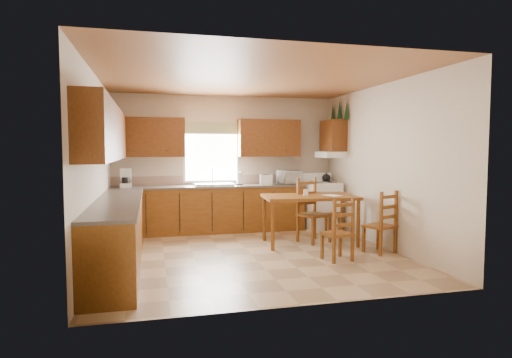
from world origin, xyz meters
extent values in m
plane|color=tan|center=(0.00, 0.00, 0.00)|extent=(4.50, 4.50, 0.00)
plane|color=#975D32|center=(0.00, 0.00, 2.70)|extent=(4.50, 4.50, 0.00)
plane|color=beige|center=(-2.25, 0.00, 1.35)|extent=(4.50, 4.50, 0.00)
plane|color=beige|center=(2.25, 0.00, 1.35)|extent=(4.50, 4.50, 0.00)
plane|color=beige|center=(0.00, 2.25, 1.35)|extent=(4.50, 4.50, 0.00)
plane|color=beige|center=(0.00, -2.25, 1.35)|extent=(4.50, 4.50, 0.00)
cube|color=brown|center=(-0.38, 1.95, 0.44)|extent=(3.75, 0.60, 0.88)
cube|color=brown|center=(-1.95, -0.15, 0.44)|extent=(0.60, 3.60, 0.88)
cube|color=#554D46|center=(-0.38, 1.95, 0.90)|extent=(3.75, 0.63, 0.04)
cube|color=#554D46|center=(-1.95, -0.15, 0.90)|extent=(0.63, 3.60, 0.04)
cube|color=gray|center=(-0.38, 2.24, 1.01)|extent=(3.75, 0.01, 0.18)
cube|color=#603012|center=(-1.55, 2.08, 1.85)|extent=(1.41, 0.33, 0.75)
cube|color=#603012|center=(0.86, 2.08, 1.85)|extent=(1.25, 0.33, 0.75)
cube|color=#603012|center=(-2.08, -0.15, 1.85)|extent=(0.33, 3.60, 0.75)
cube|color=#603012|center=(2.08, 1.65, 1.90)|extent=(0.33, 0.62, 0.62)
cube|color=white|center=(2.03, 1.65, 1.52)|extent=(0.44, 0.62, 0.12)
cube|color=white|center=(-0.30, 2.22, 1.55)|extent=(1.13, 0.02, 1.18)
cube|color=white|center=(-0.30, 2.21, 1.55)|extent=(1.05, 0.01, 1.10)
cube|color=#486C33|center=(-0.30, 2.19, 2.05)|extent=(1.19, 0.01, 0.24)
cube|color=silver|center=(-0.30, 1.95, 0.94)|extent=(0.75, 0.45, 0.04)
cone|color=#163E1A|center=(2.21, 1.33, 2.38)|extent=(0.22, 0.22, 0.36)
cone|color=#163E1A|center=(2.21, 1.65, 2.42)|extent=(0.22, 0.22, 0.36)
cone|color=#163E1A|center=(2.21, 1.97, 2.38)|extent=(0.22, 0.22, 0.36)
cube|color=white|center=(1.87, 1.67, 0.47)|extent=(0.65, 0.67, 0.94)
cube|color=white|center=(-1.95, 1.90, 1.08)|extent=(0.21, 0.24, 0.32)
cylinder|color=white|center=(0.21, 1.96, 1.05)|extent=(0.12, 0.12, 0.25)
cube|color=white|center=(0.75, 1.89, 1.02)|extent=(0.27, 0.20, 0.20)
imported|color=white|center=(1.25, 1.95, 1.06)|extent=(0.50, 0.39, 0.28)
cube|color=brown|center=(1.15, 0.49, 0.42)|extent=(1.63, 1.02, 0.84)
cube|color=brown|center=(1.15, -0.63, 0.45)|extent=(0.44, 0.43, 0.91)
cube|color=brown|center=(1.99, -0.36, 0.49)|extent=(0.52, 0.51, 0.98)
cube|color=brown|center=(1.27, 0.61, 0.56)|extent=(0.60, 0.59, 1.11)
cube|color=brown|center=(1.92, 1.44, 0.44)|extent=(0.41, 0.40, 0.88)
cube|color=white|center=(1.51, 0.40, 0.84)|extent=(0.33, 0.37, 0.00)
cube|color=white|center=(1.08, 0.50, 0.89)|extent=(0.08, 0.03, 0.11)
camera|label=1|loc=(-1.49, -6.35, 1.63)|focal=30.00mm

